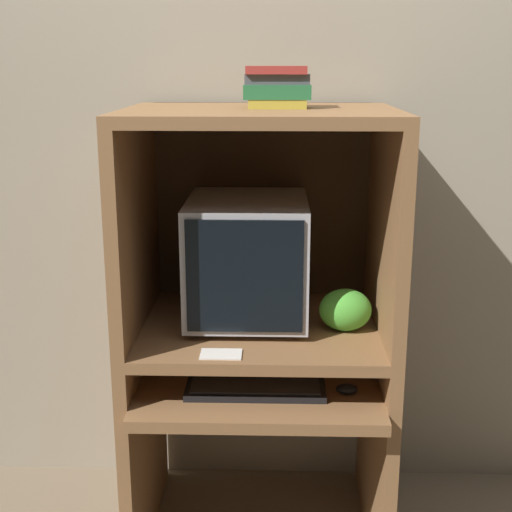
{
  "coord_description": "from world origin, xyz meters",
  "views": [
    {
      "loc": [
        0.05,
        -1.84,
        1.58
      ],
      "look_at": [
        -0.01,
        0.33,
        0.99
      ],
      "focal_mm": 50.0,
      "sensor_mm": 36.0,
      "label": 1
    }
  ],
  "objects_px": {
    "crt_monitor": "(247,258)",
    "book_stack": "(277,87)",
    "mouse": "(347,389)",
    "keyboard": "(255,389)",
    "snack_bag": "(345,310)"
  },
  "relations": [
    {
      "from": "crt_monitor",
      "to": "book_stack",
      "type": "relative_size",
      "value": 2.28
    },
    {
      "from": "crt_monitor",
      "to": "book_stack",
      "type": "height_order",
      "value": "book_stack"
    },
    {
      "from": "mouse",
      "to": "book_stack",
      "type": "height_order",
      "value": "book_stack"
    },
    {
      "from": "keyboard",
      "to": "snack_bag",
      "type": "xyz_separation_m",
      "value": [
        0.28,
        0.15,
        0.2
      ]
    },
    {
      "from": "snack_bag",
      "to": "keyboard",
      "type": "bearing_deg",
      "value": -152.2
    },
    {
      "from": "keyboard",
      "to": "mouse",
      "type": "xyz_separation_m",
      "value": [
        0.28,
        0.0,
        0.0
      ]
    },
    {
      "from": "snack_bag",
      "to": "book_stack",
      "type": "relative_size",
      "value": 0.82
    },
    {
      "from": "crt_monitor",
      "to": "keyboard",
      "type": "bearing_deg",
      "value": -82.56
    },
    {
      "from": "mouse",
      "to": "snack_bag",
      "type": "height_order",
      "value": "snack_bag"
    },
    {
      "from": "crt_monitor",
      "to": "mouse",
      "type": "bearing_deg",
      "value": -38.56
    },
    {
      "from": "mouse",
      "to": "snack_bag",
      "type": "bearing_deg",
      "value": 88.95
    },
    {
      "from": "keyboard",
      "to": "snack_bag",
      "type": "bearing_deg",
      "value": 27.8
    },
    {
      "from": "keyboard",
      "to": "book_stack",
      "type": "bearing_deg",
      "value": 75.65
    },
    {
      "from": "book_stack",
      "to": "snack_bag",
      "type": "bearing_deg",
      "value": -20.94
    },
    {
      "from": "crt_monitor",
      "to": "snack_bag",
      "type": "height_order",
      "value": "crt_monitor"
    }
  ]
}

